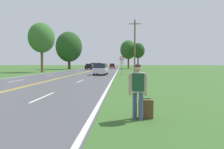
% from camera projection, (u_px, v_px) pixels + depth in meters
% --- Properties ---
extents(hitchhiker_person, '(0.57, 0.42, 1.67)m').
position_uv_depth(hitchhiker_person, '(138.00, 86.00, 5.89)').
color(hitchhiker_person, '#475175').
rests_on(hitchhiker_person, ground).
extents(suitcase, '(0.46, 0.19, 0.62)m').
position_uv_depth(suitcase, '(146.00, 109.00, 6.09)').
color(suitcase, brown).
rests_on(suitcase, ground).
extents(fire_hydrant, '(0.43, 0.27, 0.74)m').
position_uv_depth(fire_hydrant, '(136.00, 77.00, 18.88)').
color(fire_hydrant, red).
rests_on(fire_hydrant, ground).
extents(traffic_sign, '(0.60, 0.10, 2.63)m').
position_uv_depth(traffic_sign, '(122.00, 61.00, 26.25)').
color(traffic_sign, gray).
rests_on(traffic_sign, ground).
extents(utility_pole_midground, '(1.80, 0.24, 8.30)m').
position_uv_depth(utility_pole_midground, '(135.00, 46.00, 30.49)').
color(utility_pole_midground, brown).
rests_on(utility_pole_midground, ground).
extents(tree_left_verge, '(4.12, 4.12, 8.09)m').
position_uv_depth(tree_left_verge, '(138.00, 51.00, 62.47)').
color(tree_left_verge, '#473828').
rests_on(tree_left_verge, ground).
extents(tree_behind_sign, '(7.57, 7.57, 10.88)m').
position_uv_depth(tree_behind_sign, '(69.00, 47.00, 58.06)').
color(tree_behind_sign, '#473828').
rests_on(tree_behind_sign, ground).
extents(tree_mid_treeline, '(5.58, 5.58, 9.59)m').
position_uv_depth(tree_mid_treeline, '(128.00, 50.00, 67.94)').
color(tree_mid_treeline, brown).
rests_on(tree_mid_treeline, ground).
extents(tree_right_cluster, '(4.91, 4.91, 9.40)m').
position_uv_depth(tree_right_cluster, '(42.00, 38.00, 37.92)').
color(tree_right_cluster, brown).
rests_on(tree_right_cluster, ground).
extents(car_silver_suv_approaching, '(1.86, 4.83, 1.69)m').
position_uv_depth(car_silver_suv_approaching, '(101.00, 69.00, 29.27)').
color(car_silver_suv_approaching, black).
rests_on(car_silver_suv_approaching, ground).
extents(car_black_suv_mid_near, '(2.00, 4.50, 1.61)m').
position_uv_depth(car_black_suv_mid_near, '(90.00, 66.00, 56.28)').
color(car_black_suv_mid_near, black).
rests_on(car_black_suv_mid_near, ground).
extents(car_dark_blue_van_mid_far, '(1.84, 4.27, 1.86)m').
position_uv_depth(car_dark_blue_van_mid_far, '(94.00, 66.00, 62.39)').
color(car_dark_blue_van_mid_far, black).
rests_on(car_dark_blue_van_mid_far, ground).
extents(car_red_sedan_receding, '(2.04, 4.00, 1.66)m').
position_uv_depth(car_red_sedan_receding, '(112.00, 66.00, 70.81)').
color(car_red_sedan_receding, black).
rests_on(car_red_sedan_receding, ground).
extents(car_dark_green_van_distant, '(1.87, 4.02, 1.93)m').
position_uv_depth(car_dark_green_van_distant, '(99.00, 65.00, 78.04)').
color(car_dark_green_van_distant, black).
rests_on(car_dark_green_van_distant, ground).
extents(car_dark_grey_sedan_horizon, '(2.03, 4.31, 1.42)m').
position_uv_depth(car_dark_grey_sedan_horizon, '(99.00, 66.00, 86.13)').
color(car_dark_grey_sedan_horizon, black).
rests_on(car_dark_grey_sedan_horizon, ground).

